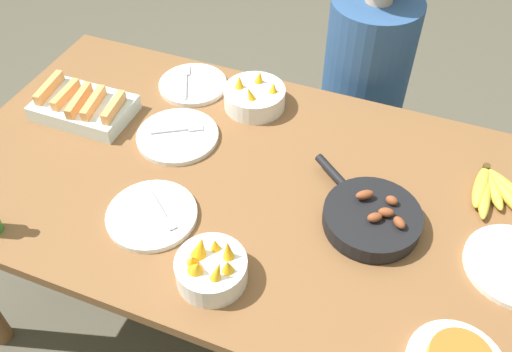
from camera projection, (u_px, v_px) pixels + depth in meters
name	position (u px, v px, depth m)	size (l,w,h in m)	color
ground_plane	(256.00, 315.00, 2.02)	(14.00, 14.00, 0.00)	#565142
dining_table	(256.00, 203.00, 1.56)	(1.76, 0.95, 0.72)	brown
banana_bunch	(493.00, 189.00, 1.46)	(0.16, 0.21, 0.04)	gold
melon_tray	(84.00, 107.00, 1.68)	(0.30, 0.19, 0.08)	silver
skillet	(371.00, 218.00, 1.38)	(0.32, 0.29, 0.08)	black
empty_plate_near_front	(193.00, 85.00, 1.80)	(0.23, 0.23, 0.02)	white
empty_plate_far_left	(152.00, 215.00, 1.41)	(0.24, 0.24, 0.02)	white
empty_plate_mid_edge	(178.00, 136.00, 1.62)	(0.25, 0.25, 0.02)	white
fruit_bowl_mango	(211.00, 268.00, 1.26)	(0.17, 0.17, 0.12)	white
fruit_bowl_citrus	(255.00, 97.00, 1.71)	(0.19, 0.19, 0.11)	white
person_figure	(359.00, 110.00, 2.06)	(0.33, 0.33, 1.20)	black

